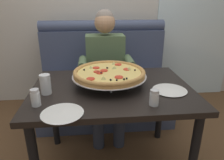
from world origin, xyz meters
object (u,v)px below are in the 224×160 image
at_px(dining_table, 112,98).
at_px(shaker_parmesan, 154,99).
at_px(shaker_oregano, 36,99).
at_px(booth_bench, 105,85).
at_px(drinking_glass, 46,85).
at_px(pizza, 109,73).
at_px(plate_near_left, 170,89).
at_px(diner_main, 106,67).
at_px(plate_near_right, 62,112).
at_px(patio_chair, 186,50).

height_order(dining_table, shaker_parmesan, shaker_parmesan).
distance_m(shaker_parmesan, shaker_oregano, 0.73).
bearing_deg(booth_bench, drinking_glass, -115.68).
distance_m(dining_table, pizza, 0.20).
height_order(shaker_parmesan, plate_near_left, shaker_parmesan).
relative_size(pizza, plate_near_left, 2.29).
height_order(dining_table, diner_main, diner_main).
relative_size(dining_table, plate_near_right, 4.79).
xyz_separation_m(diner_main, pizza, (-0.01, -0.58, 0.13)).
height_order(shaker_oregano, drinking_glass, drinking_glass).
bearing_deg(diner_main, plate_near_left, -60.74).
bearing_deg(shaker_oregano, shaker_parmesan, -5.02).
bearing_deg(booth_bench, diner_main, -90.85).
bearing_deg(dining_table, plate_near_right, -131.70).
height_order(booth_bench, drinking_glass, booth_bench).
distance_m(diner_main, patio_chair, 2.09).
bearing_deg(shaker_oregano, plate_near_left, 8.72).
relative_size(dining_table, shaker_parmesan, 11.66).
bearing_deg(plate_near_left, shaker_parmesan, -131.12).
distance_m(shaker_parmesan, plate_near_left, 0.27).
height_order(diner_main, shaker_oregano, diner_main).
relative_size(booth_bench, shaker_parmesan, 14.90).
bearing_deg(shaker_oregano, patio_chair, 48.65).
bearing_deg(drinking_glass, plate_near_left, -2.35).
distance_m(drinking_glass, patio_chair, 2.92).
distance_m(dining_table, plate_near_right, 0.49).
relative_size(pizza, shaker_parmesan, 5.56).
height_order(diner_main, shaker_parmesan, diner_main).
relative_size(booth_bench, plate_near_left, 6.14).
xyz_separation_m(dining_table, plate_near_right, (-0.32, -0.36, 0.11)).
relative_size(diner_main, pizza, 2.26).
distance_m(plate_near_left, plate_near_right, 0.77).
distance_m(dining_table, plate_near_left, 0.44).
height_order(dining_table, plate_near_right, plate_near_right).
xyz_separation_m(shaker_oregano, drinking_glass, (0.03, 0.17, 0.01)).
bearing_deg(shaker_parmesan, booth_bench, 100.91).
bearing_deg(shaker_parmesan, shaker_oregano, 174.98).
bearing_deg(patio_chair, plate_near_right, -127.43).
height_order(plate_near_right, patio_chair, patio_chair).
bearing_deg(plate_near_left, dining_table, 165.79).
xyz_separation_m(booth_bench, shaker_parmesan, (0.23, -1.21, 0.39)).
distance_m(pizza, plate_near_left, 0.46).
bearing_deg(diner_main, dining_table, -89.64).
bearing_deg(plate_near_left, drinking_glass, 177.65).
relative_size(shaker_parmesan, plate_near_left, 0.41).
relative_size(booth_bench, patio_chair, 1.76).
bearing_deg(diner_main, pizza, -91.05).
distance_m(shaker_oregano, plate_near_right, 0.21).
bearing_deg(patio_chair, shaker_parmesan, -118.73).
distance_m(pizza, shaker_parmesan, 0.44).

